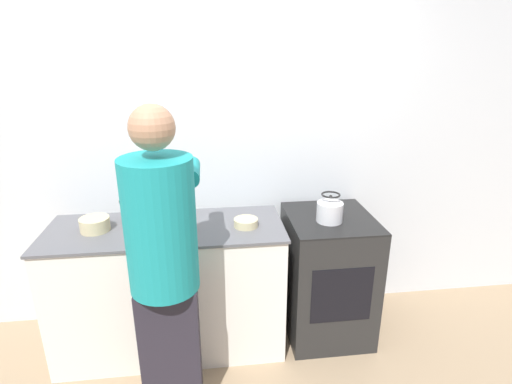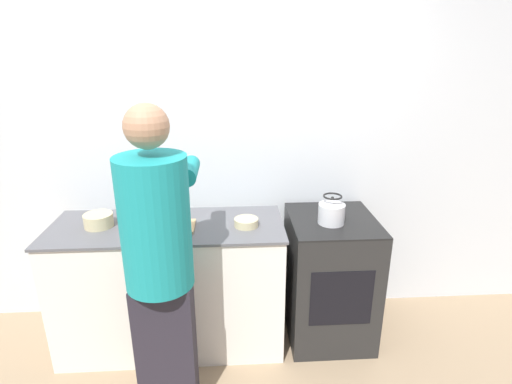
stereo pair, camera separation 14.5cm
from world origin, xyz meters
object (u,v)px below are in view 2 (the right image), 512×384
person (159,260)px  cutting_board (168,227)px  kettle (332,211)px  canister_jar (133,208)px  oven (329,277)px  bowl_prep (99,220)px  knife (160,225)px

person → cutting_board: 0.51m
kettle → canister_jar: 1.34m
oven → canister_jar: 1.47m
person → oven: bearing=28.7°
oven → person: person is taller
person → bowl_prep: bearing=130.6°
oven → canister_jar: (-1.37, 0.10, 0.54)m
oven → knife: (-1.16, -0.08, 0.48)m
cutting_board → knife: (-0.05, 0.01, 0.01)m
person → canister_jar: bearing=112.5°
cutting_board → knife: bearing=172.3°
oven → knife: knife is taller
person → canister_jar: size_ratio=11.68×
knife → bowl_prep: size_ratio=1.11×
knife → canister_jar: size_ratio=1.35×
cutting_board → bowl_prep: bowl_prep is taller
knife → kettle: size_ratio=1.05×
person → canister_jar: person is taller
oven → kettle: size_ratio=4.67×
cutting_board → knife: size_ratio=1.69×
oven → cutting_board: size_ratio=2.63×
knife → bowl_prep: bearing=146.1°
kettle → bowl_prep: 1.53m
person → cutting_board: (-0.03, 0.51, -0.04)m
person → kettle: (1.05, 0.53, 0.03)m
oven → bowl_prep: 1.64m
bowl_prep → canister_jar: bearing=31.7°
knife → oven: bearing=-22.8°
knife → bowl_prep: 0.40m
kettle → bowl_prep: (-1.53, 0.04, -0.04)m
person → canister_jar: (-0.29, 0.69, 0.03)m
knife → canister_jar: bearing=112.4°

